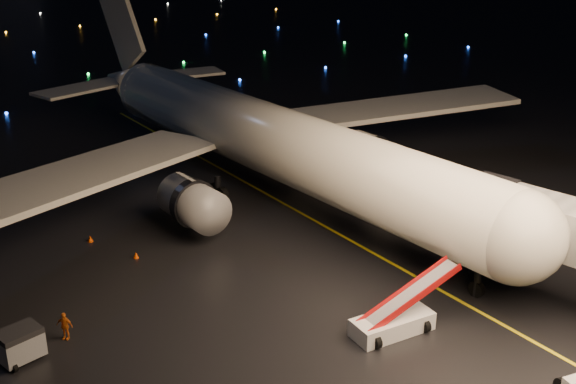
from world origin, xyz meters
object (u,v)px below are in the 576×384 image
at_px(crew_c, 65,326).
at_px(baggage_cart_1, 20,345).
at_px(airliner, 246,94).
at_px(belt_loader, 393,306).

bearing_deg(crew_c, baggage_cart_1, -117.40).
relative_size(crew_c, baggage_cart_1, 0.75).
relative_size(airliner, baggage_cart_1, 25.97).
bearing_deg(baggage_cart_1, crew_c, 2.90).
xyz_separation_m(airliner, belt_loader, (-5.72, -24.83, -6.39)).
bearing_deg(baggage_cart_1, belt_loader, -39.85).
bearing_deg(belt_loader, crew_c, 152.74).
bearing_deg(belt_loader, airliner, 82.33).
height_order(belt_loader, baggage_cart_1, belt_loader).
height_order(airliner, crew_c, airliner).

